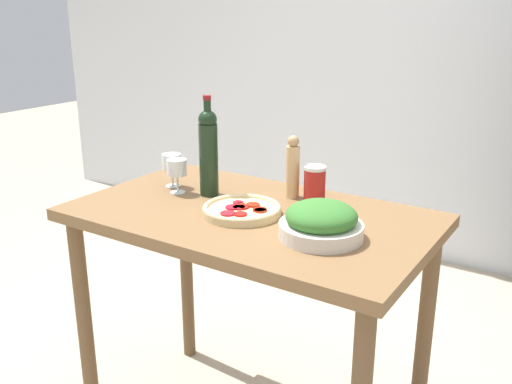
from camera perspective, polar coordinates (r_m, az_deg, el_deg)
name	(u,v)px	position (r m, az deg, el deg)	size (l,w,h in m)	color
wall_back	(435,53)	(3.66, 17.46, 13.12)	(6.40, 0.08, 2.60)	silver
prep_counter	(250,247)	(1.96, -0.56, -5.54)	(1.20, 0.71, 0.91)	brown
wine_bottle	(208,151)	(2.05, -4.78, 4.16)	(0.07, 0.07, 0.36)	black
wine_glass_near	(177,169)	(2.10, -7.92, 2.27)	(0.07, 0.07, 0.13)	silver
wine_glass_far	(172,164)	(2.18, -8.41, 2.84)	(0.07, 0.07, 0.13)	silver
pepper_mill	(293,168)	(2.03, 3.70, 2.42)	(0.05, 0.05, 0.23)	tan
salad_bowl	(321,222)	(1.70, 6.54, -3.02)	(0.25, 0.25, 0.11)	silver
homemade_pizza	(242,210)	(1.89, -1.43, -1.77)	(0.26, 0.26, 0.03)	#DBC189
salt_canister	(315,184)	(2.01, 5.88, 0.85)	(0.08, 0.08, 0.13)	#B2231E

